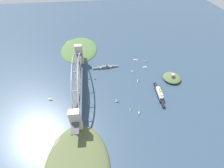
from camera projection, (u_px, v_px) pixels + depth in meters
ground_plane at (80, 89)px, 389.52m from camera, size 1400.00×1400.00×0.00m
harbor_arch_bridge at (78, 79)px, 367.25m from camera, size 282.53×19.45×76.07m
headland_west_shore at (79, 49)px, 521.72m from camera, size 158.75×117.51×17.15m
ocean_liner at (159, 94)px, 370.64m from camera, size 77.41×11.07×18.48m
naval_cruiser at (106, 67)px, 447.98m from camera, size 10.18×71.69×17.64m
fort_island_mid_harbor at (172, 78)px, 412.35m from camera, size 46.68×45.41×18.28m
seaplane_taxiing_near_bridge at (50, 99)px, 363.70m from camera, size 7.63×9.34×4.98m
small_boat_0 at (130, 109)px, 342.33m from camera, size 6.05×4.19×6.66m
small_boat_1 at (132, 71)px, 438.40m from camera, size 3.05×7.09×1.91m
small_boat_2 at (145, 67)px, 452.10m from camera, size 4.06×12.15×1.87m
small_boat_3 at (138, 80)px, 407.79m from camera, size 8.50×7.22×9.70m
small_boat_4 at (135, 60)px, 477.58m from camera, size 4.44×12.97×2.16m
small_boat_5 at (146, 61)px, 469.24m from camera, size 4.58×7.03×7.75m
small_boat_6 at (94, 78)px, 413.26m from camera, size 8.97×9.16×10.06m
small_boat_7 at (139, 113)px, 337.10m from camera, size 12.47×5.05×2.22m
small_boat_8 at (117, 100)px, 357.04m from camera, size 6.34×10.76×10.96m
channel_marker_buoy at (92, 87)px, 393.38m from camera, size 2.20×2.20×2.75m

